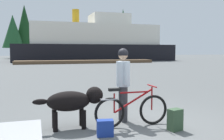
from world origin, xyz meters
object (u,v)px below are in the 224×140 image
Objects in this scene: person_cyclist at (123,77)px; backpack at (175,120)px; dog at (73,101)px; ferry_boat at (95,43)px; sailboat_moored at (75,57)px; bicycle at (131,110)px; handbag_pannier at (105,128)px.

person_cyclist is 3.79× the size of backpack.
backpack is at bearing -21.49° from dog.
person_cyclist is 0.07× the size of ferry_boat.
ferry_boat is at bearing -26.31° from sailboat_moored.
backpack is at bearing -33.65° from bicycle.
sailboat_moored is (5.05, 36.92, 0.33)m from handbag_pannier.
ferry_boat is at bearing 77.91° from person_cyclist.
handbag_pannier is (-1.49, 0.09, -0.07)m from backpack.
ferry_boat is (7.37, 35.00, 2.46)m from bicycle.
dog is at bearing -103.90° from ferry_boat.
handbag_pannier is at bearing -102.86° from ferry_boat.
ferry_boat reaches higher than backpack.
dog is 0.96m from handbag_pannier.
sailboat_moored reaches higher than handbag_pannier.
sailboat_moored reaches higher than person_cyclist.
ferry_boat is (8.08, 35.42, 2.67)m from handbag_pannier.
dog is 2.17m from backpack.
sailboat_moored is at bearing 83.09° from person_cyclist.
dog is (-1.22, 0.27, 0.22)m from bicycle.
handbag_pannier is 0.01× the size of ferry_boat.
bicycle is 0.07× the size of ferry_boat.
ferry_boat is (8.59, 34.73, 2.24)m from dog.
ferry_boat is at bearing 79.47° from backpack.
handbag_pannier is at bearing -97.79° from sailboat_moored.
backpack is 1.49m from handbag_pannier.
person_cyclist is at bearing -96.91° from sailboat_moored.
handbag_pannier is at bearing -53.70° from dog.
dog is 4.65× the size of handbag_pannier.
sailboat_moored is (3.57, 37.01, 0.26)m from backpack.
person_cyclist reaches higher than backpack.
dog is at bearing 158.51° from backpack.
bicycle is 3.74× the size of backpack.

